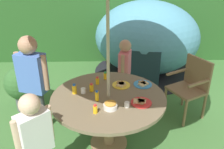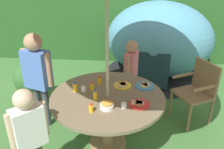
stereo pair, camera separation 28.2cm
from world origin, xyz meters
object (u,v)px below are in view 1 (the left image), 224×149
object	(u,v)px
plate_center_back	(143,84)
child_in_blue_shirt	(32,73)
plate_center_front	(121,85)
juice_bottle_front_edge	(97,81)
wooden_chair	(191,84)
juice_bottle_near_right	(97,96)
cup_near	(127,105)
plate_mid_right	(141,102)
juice_bottle_near_left	(95,109)
dome_tent	(146,38)
child_in_pink_shirt	(125,64)
potted_plant	(22,85)
garden_table	(108,105)
juice_bottle_far_left	(91,87)
juice_bottle_far_right	(74,89)
snack_bowl	(110,105)
cup_far	(83,91)
child_in_white_shirt	(34,133)
juice_bottle_mid_left	(105,76)

from	to	relation	value
plate_center_back	child_in_blue_shirt	bearing A→B (deg)	176.92
plate_center_front	juice_bottle_front_edge	bearing A→B (deg)	170.71
wooden_chair	plate_center_front	distance (m)	1.16
juice_bottle_near_right	cup_near	distance (m)	0.37
plate_mid_right	juice_bottle_near_left	world-z (taller)	juice_bottle_near_left
dome_tent	juice_bottle_front_edge	xyz separation A→B (m)	(-0.96, -1.95, 0.03)
child_in_pink_shirt	potted_plant	bearing A→B (deg)	-69.65
wooden_chair	potted_plant	size ratio (longest dim) A/B	1.23
potted_plant	juice_bottle_near_right	world-z (taller)	juice_bottle_near_right
plate_center_back	juice_bottle_front_edge	distance (m)	0.59
garden_table	juice_bottle_far_left	distance (m)	0.30
dome_tent	juice_bottle_far_right	bearing A→B (deg)	-107.62
garden_table	snack_bowl	world-z (taller)	snack_bowl
dome_tent	juice_bottle_near_left	distance (m)	2.78
juice_bottle_near_right	cup_near	xyz separation A→B (m)	(0.33, -0.14, -0.03)
child_in_blue_shirt	snack_bowl	world-z (taller)	child_in_blue_shirt
juice_bottle_near_left	cup_far	bearing A→B (deg)	110.69
snack_bowl	child_in_white_shirt	bearing A→B (deg)	-150.86
child_in_pink_shirt	juice_bottle_far_left	xyz separation A→B (m)	(-0.48, -0.87, 0.07)
juice_bottle_near_left	juice_bottle_far_left	bearing A→B (deg)	97.51
child_in_blue_shirt	child_in_white_shirt	bearing A→B (deg)	-54.96
child_in_blue_shirt	cup_far	distance (m)	0.73
garden_table	plate_center_front	size ratio (longest dim) A/B	5.94
potted_plant	juice_bottle_mid_left	xyz separation A→B (m)	(1.30, -0.40, 0.33)
snack_bowl	juice_bottle_near_left	distance (m)	0.18
juice_bottle_near_left	cup_far	xyz separation A→B (m)	(-0.16, 0.43, -0.01)
juice_bottle_mid_left	dome_tent	bearing A→B (deg)	64.74
potted_plant	child_in_blue_shirt	size ratio (longest dim) A/B	0.54
juice_bottle_far_left	juice_bottle_mid_left	xyz separation A→B (m)	(0.17, 0.33, -0.00)
child_in_white_shirt	juice_bottle_front_edge	size ratio (longest dim) A/B	11.02
dome_tent	cup_far	world-z (taller)	dome_tent
cup_near	juice_bottle_far_left	bearing A→B (deg)	138.01
juice_bottle_far_left	child_in_blue_shirt	bearing A→B (deg)	164.12
cup_near	cup_far	bearing A→B (deg)	147.70
potted_plant	plate_center_back	xyz separation A→B (m)	(1.78, -0.59, 0.30)
dome_tent	plate_mid_right	bearing A→B (deg)	-88.81
cup_near	child_in_blue_shirt	bearing A→B (deg)	153.57
plate_center_front	juice_bottle_near_left	bearing A→B (deg)	-117.25
plate_mid_right	juice_bottle_near_right	distance (m)	0.51
plate_mid_right	wooden_chair	bearing A→B (deg)	43.04
potted_plant	juice_bottle_mid_left	bearing A→B (deg)	-17.15
child_in_pink_shirt	cup_far	xyz separation A→B (m)	(-0.58, -0.92, 0.05)
plate_center_front	plate_center_back	bearing A→B (deg)	1.77
plate_center_back	cup_far	bearing A→B (deg)	-165.97
child_in_pink_shirt	plate_center_back	world-z (taller)	child_in_pink_shirt
snack_bowl	juice_bottle_mid_left	world-z (taller)	juice_bottle_mid_left
child_in_blue_shirt	juice_bottle_near_left	xyz separation A→B (m)	(0.84, -0.69, -0.11)
plate_center_back	juice_bottle_far_left	world-z (taller)	juice_bottle_far_left
plate_center_front	juice_bottle_near_right	xyz separation A→B (m)	(-0.30, -0.36, 0.05)
child_in_pink_shirt	juice_bottle_near_left	distance (m)	1.41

